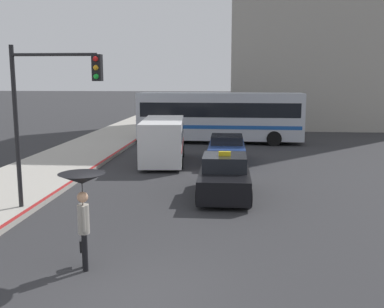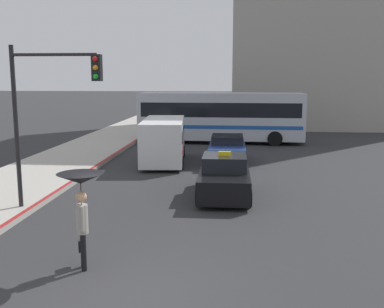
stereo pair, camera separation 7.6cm
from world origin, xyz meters
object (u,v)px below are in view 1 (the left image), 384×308
Objects in this scene: sedan_red at (227,150)px; ambulance_van at (163,139)px; traffic_light at (50,99)px; pedestrian_with_umbrella at (82,192)px; taxi at (224,178)px; city_bus at (220,115)px.

sedan_red is 3.32m from ambulance_van.
traffic_light is at bearing 71.52° from ambulance_van.
sedan_red is 0.76× the size of ambulance_van.
ambulance_van is (-3.26, -0.21, 0.58)m from sedan_red.
pedestrian_with_umbrella is (-3.12, -13.40, 1.14)m from sedan_red.
taxi is 7.26m from ambulance_van.
pedestrian_with_umbrella reaches higher than taxi.
sedan_red is 11.13m from traffic_light.
pedestrian_with_umbrella is at bearing 65.32° from taxi.
taxi is 7.46m from pedestrian_with_umbrella.
ambulance_van reaches higher than pedestrian_with_umbrella.
city_bus is 4.97× the size of pedestrian_with_umbrella.
ambulance_van is 8.18m from city_bus.
pedestrian_with_umbrella reaches higher than sedan_red.
city_bus is at bearing 73.53° from traffic_light.
city_bus is (2.74, 7.68, 0.62)m from ambulance_van.
city_bus reaches higher than taxi.
taxi is 6.67m from traffic_light.
city_bus is 17.50m from traffic_light.
traffic_light reaches higher than city_bus.
traffic_light is (-5.41, -2.53, 2.97)m from taxi.
ambulance_van reaches higher than taxi.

